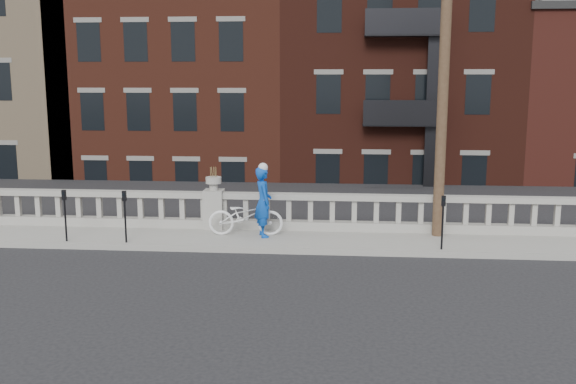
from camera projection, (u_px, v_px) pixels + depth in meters
The scene contains 11 objects.
ground at pixel (180, 275), 14.42m from camera, with size 120.00×120.00×0.00m, color black.
sidewalk at pixel (208, 239), 17.35m from camera, with size 32.00×2.20×0.15m, color gray.
balustrade at pixel (214, 211), 18.18m from camera, with size 28.00×0.34×1.03m.
planter_pedestal at pixel (214, 204), 18.15m from camera, with size 0.55×0.55×1.76m.
lower_level at pixel (289, 109), 36.51m from camera, with size 80.00×44.00×20.80m.
utility_pole at pixel (445, 44), 16.51m from camera, with size 1.60×0.28×10.00m.
parking_meter_b at pixel (65, 209), 16.65m from camera, with size 0.10×0.09×1.36m.
parking_meter_c at pixel (125, 211), 16.52m from camera, with size 0.10×0.09×1.36m.
parking_meter_d at pixel (443, 216), 15.84m from camera, with size 0.10×0.09×1.36m.
bicycle at pixel (246, 216), 17.35m from camera, with size 0.70×2.02×1.06m, color white.
cyclist at pixel (263, 202), 17.14m from camera, with size 0.69×0.45×1.89m, color #0B42AD.
Camera 1 is at (3.60, -13.61, 4.37)m, focal length 40.00 mm.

